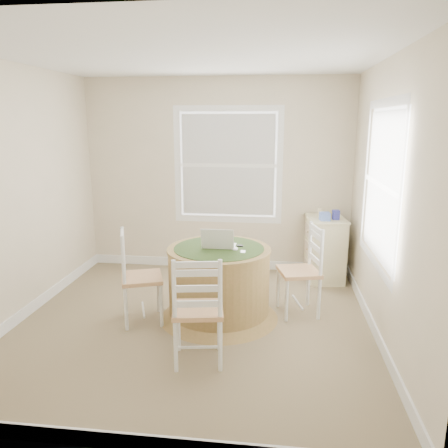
# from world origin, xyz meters

# --- Properties ---
(room) EXTENTS (3.64, 3.64, 2.64)m
(room) POSITION_xyz_m (0.17, 0.16, 1.30)
(room) COLOR #8D795A
(room) RESTS_ON ground
(round_table) EXTENTS (1.24, 1.24, 0.77)m
(round_table) POSITION_xyz_m (0.24, 0.19, 0.42)
(round_table) COLOR #A07A48
(round_table) RESTS_ON ground
(chair_left) EXTENTS (0.52, 0.53, 0.95)m
(chair_left) POSITION_xyz_m (-0.53, 0.01, 0.47)
(chair_left) COLOR white
(chair_left) RESTS_ON ground
(chair_near) EXTENTS (0.48, 0.46, 0.95)m
(chair_near) POSITION_xyz_m (0.18, -0.68, 0.47)
(chair_near) COLOR white
(chair_near) RESTS_ON ground
(chair_right) EXTENTS (0.49, 0.50, 0.95)m
(chair_right) POSITION_xyz_m (1.07, 0.40, 0.47)
(chair_right) COLOR white
(chair_right) RESTS_ON ground
(laptop) EXTENTS (0.34, 0.30, 0.23)m
(laptop) POSITION_xyz_m (0.24, 0.22, 0.79)
(laptop) COLOR white
(laptop) RESTS_ON round_table
(mouse) EXTENTS (0.06, 0.10, 0.03)m
(mouse) POSITION_xyz_m (0.41, 0.15, 0.77)
(mouse) COLOR white
(mouse) RESTS_ON round_table
(phone) EXTENTS (0.05, 0.09, 0.02)m
(phone) POSITION_xyz_m (0.50, 0.08, 0.76)
(phone) COLOR #B7BABF
(phone) RESTS_ON round_table
(keys) EXTENTS (0.06, 0.05, 0.02)m
(keys) POSITION_xyz_m (0.45, 0.27, 0.77)
(keys) COLOR black
(keys) RESTS_ON round_table
(corner_chest) EXTENTS (0.53, 0.67, 0.82)m
(corner_chest) POSITION_xyz_m (1.45, 1.50, 0.41)
(corner_chest) COLOR beige
(corner_chest) RESTS_ON ground
(tissue_box) EXTENTS (0.13, 0.13, 0.10)m
(tissue_box) POSITION_xyz_m (1.41, 1.34, 0.87)
(tissue_box) COLOR #5B79D0
(tissue_box) RESTS_ON corner_chest
(box_yellow) EXTENTS (0.16, 0.12, 0.06)m
(box_yellow) POSITION_xyz_m (1.49, 1.54, 0.85)
(box_yellow) COLOR gold
(box_yellow) RESTS_ON corner_chest
(box_blue) EXTENTS (0.09, 0.09, 0.12)m
(box_blue) POSITION_xyz_m (1.56, 1.41, 0.88)
(box_blue) COLOR #303392
(box_blue) RESTS_ON corner_chest
(cup_cream) EXTENTS (0.07, 0.07, 0.09)m
(cup_cream) POSITION_xyz_m (1.38, 1.64, 0.87)
(cup_cream) COLOR beige
(cup_cream) RESTS_ON corner_chest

